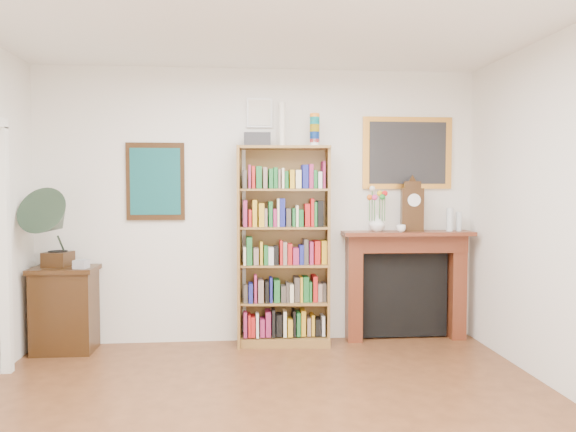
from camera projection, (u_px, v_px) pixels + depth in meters
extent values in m
cube|color=silver|center=(260.00, 206.00, 5.78)|extent=(4.50, 0.01, 2.80)
cube|color=silver|center=(403.00, 324.00, 0.81)|extent=(4.50, 0.01, 2.80)
cube|color=white|center=(5.00, 251.00, 4.77)|extent=(0.08, 0.08, 2.10)
cube|color=black|center=(156.00, 181.00, 5.65)|extent=(0.58, 0.03, 0.78)
cube|color=#114F51|center=(155.00, 181.00, 5.63)|extent=(0.50, 0.01, 0.67)
cube|color=white|center=(259.00, 113.00, 5.71)|extent=(0.26, 0.03, 0.30)
cube|color=silver|center=(259.00, 113.00, 5.69)|extent=(0.22, 0.01, 0.26)
cube|color=gold|center=(407.00, 153.00, 5.88)|extent=(0.95, 0.03, 0.75)
cube|color=#262628|center=(408.00, 153.00, 5.86)|extent=(0.82, 0.01, 0.65)
cube|color=brown|center=(240.00, 247.00, 5.60)|extent=(0.06, 0.33, 2.00)
cube|color=brown|center=(328.00, 246.00, 5.68)|extent=(0.06, 0.33, 2.00)
cube|color=brown|center=(284.00, 148.00, 5.59)|extent=(0.94, 0.41, 0.03)
cube|color=brown|center=(284.00, 340.00, 5.69)|extent=(0.94, 0.41, 0.09)
cube|color=brown|center=(283.00, 245.00, 5.79)|extent=(0.92, 0.10, 2.00)
cube|color=brown|center=(284.00, 302.00, 5.67)|extent=(0.89, 0.38, 0.02)
cube|color=brown|center=(284.00, 265.00, 5.65)|extent=(0.89, 0.38, 0.02)
cube|color=brown|center=(284.00, 227.00, 5.63)|extent=(0.89, 0.38, 0.02)
cube|color=brown|center=(284.00, 190.00, 5.61)|extent=(0.89, 0.38, 0.02)
cube|color=black|center=(65.00, 309.00, 5.42)|extent=(0.61, 0.45, 0.82)
cube|color=#502412|center=(354.00, 288.00, 5.79)|extent=(0.15, 0.20, 1.10)
cube|color=#502412|center=(457.00, 286.00, 5.89)|extent=(0.15, 0.20, 1.10)
cube|color=#502412|center=(406.00, 243.00, 5.82)|extent=(1.25, 0.23, 0.18)
cube|color=#502412|center=(408.00, 233.00, 5.77)|extent=(1.35, 0.35, 0.04)
cube|color=black|center=(404.00, 295.00, 5.91)|extent=(0.91, 0.09, 0.88)
cube|color=black|center=(58.00, 259.00, 5.44)|extent=(0.28, 0.28, 0.14)
cylinder|color=black|center=(58.00, 251.00, 5.43)|extent=(0.21, 0.21, 0.01)
cone|color=#2F4433|center=(52.00, 220.00, 5.27)|extent=(0.58, 0.67, 0.60)
cube|color=silver|center=(81.00, 264.00, 5.31)|extent=(0.14, 0.14, 0.08)
cube|color=black|center=(412.00, 210.00, 5.78)|extent=(0.24, 0.15, 0.44)
cylinder|color=white|center=(414.00, 200.00, 5.72)|extent=(0.13, 0.03, 0.13)
cube|color=black|center=(412.00, 185.00, 5.77)|extent=(0.17, 0.12, 0.08)
imported|color=white|center=(377.00, 223.00, 5.77)|extent=(0.20, 0.20, 0.17)
imported|color=white|center=(401.00, 228.00, 5.68)|extent=(0.12, 0.12, 0.07)
cylinder|color=silver|center=(450.00, 220.00, 5.80)|extent=(0.07, 0.07, 0.24)
cylinder|color=silver|center=(459.00, 221.00, 5.84)|extent=(0.06, 0.06, 0.20)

